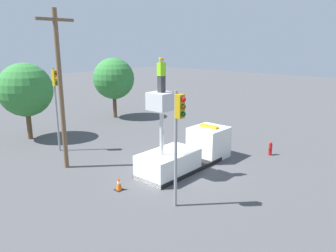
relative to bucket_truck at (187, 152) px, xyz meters
name	(u,v)px	position (x,y,z in m)	size (l,w,h in m)	color
ground_plane	(181,169)	(-0.55, 0.00, -0.94)	(120.00, 120.00, 0.00)	#4C4C4F
bucket_truck	(187,152)	(0.00, 0.00, 0.00)	(6.70, 2.09, 4.69)	black
worker	(161,75)	(-2.16, 0.00, 4.63)	(0.40, 0.26, 1.75)	#38383D
traffic_light_pole	(178,127)	(-4.11, -2.75, 2.78)	(0.34, 0.57, 5.25)	gray
traffic_light_across	(56,93)	(-3.40, 8.21, 3.02)	(0.34, 0.57, 5.61)	gray
fire_hydrant	(270,149)	(5.27, -2.80, -0.50)	(0.46, 0.22, 0.89)	red
traffic_cone_rear	(119,184)	(-4.73, 0.55, -0.60)	(0.39, 0.39, 0.71)	black
tree_left_bg	(25,90)	(-3.36, 12.62, 2.82)	(3.97, 3.97, 5.76)	brown
tree_right_bg	(114,79)	(5.71, 13.50, 2.86)	(3.93, 3.93, 5.78)	brown
utility_pole	(60,86)	(-4.77, 5.25, 3.87)	(2.20, 0.26, 8.95)	brown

